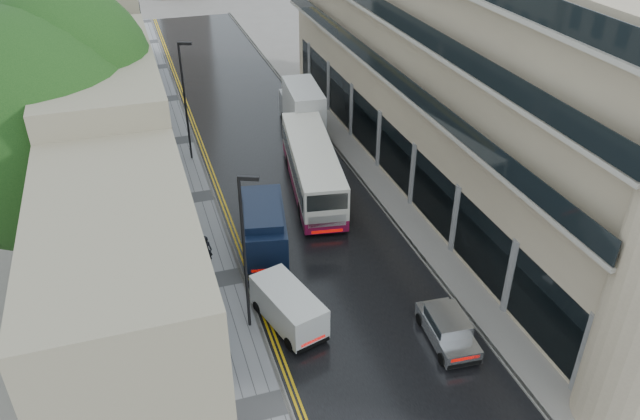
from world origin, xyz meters
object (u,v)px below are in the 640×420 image
pedestrian (206,250)px  silver_hatchback (444,351)px  tree_far (59,80)px  navy_van (245,248)px  white_lorry (292,119)px  lamp_post_far (185,103)px  cream_bus (300,194)px  tree_near (37,168)px  white_van (290,333)px  lamp_post_near (245,256)px

pedestrian → silver_hatchback: bearing=141.1°
tree_far → navy_van: size_ratio=2.28×
white_lorry → lamp_post_far: size_ratio=0.92×
silver_hatchback → cream_bus: bearing=104.8°
tree_near → tree_far: tree_near is taller
white_lorry → white_van: white_lorry is taller
cream_bus → white_lorry: (2.22, 9.47, 0.41)m
silver_hatchback → lamp_post_far: size_ratio=0.46×
navy_van → lamp_post_far: (-0.84, 13.23, 2.58)m
silver_hatchback → lamp_post_far: 23.28m
tree_near → white_van: size_ratio=3.47×
white_van → lamp_post_far: lamp_post_far is taller
tree_far → lamp_post_far: size_ratio=1.61×
tree_far → lamp_post_far: 7.46m
tree_far → cream_bus: size_ratio=1.17×
tree_near → tree_far: size_ratio=1.11×
tree_near → white_lorry: bearing=42.1°
white_lorry → lamp_post_far: bearing=-172.4°
navy_van → lamp_post_near: (-0.70, -4.01, 2.43)m
tree_near → white_lorry: size_ratio=1.96×
silver_hatchback → pedestrian: (-8.12, 9.73, 0.27)m
cream_bus → navy_van: size_ratio=1.95×
tree_near → navy_van: bearing=-3.0°
cream_bus → lamp_post_far: lamp_post_far is taller
cream_bus → lamp_post_near: (-4.74, -8.08, 2.37)m
white_van → tree_far: bearing=98.3°
tree_near → white_van: bearing=-35.6°
tree_near → lamp_post_far: 15.08m
lamp_post_near → navy_van: bearing=103.9°
cream_bus → silver_hatchback: (2.32, -12.74, -0.78)m
tree_far → lamp_post_near: (7.25, -17.45, -2.39)m
white_van → navy_van: bearing=80.4°
cream_bus → lamp_post_far: 10.68m
tree_near → white_van: 12.45m
cream_bus → pedestrian: cream_bus is taller
white_lorry → navy_van: 14.93m
white_lorry → navy_van: (-6.26, -13.54, -0.47)m
cream_bus → white_van: size_ratio=2.67×
silver_hatchback → white_van: size_ratio=0.90×
tree_far → white_van: (8.56, -19.35, -5.31)m
tree_far → lamp_post_near: size_ratio=1.67×
cream_bus → pedestrian: 6.55m
silver_hatchback → pedestrian: size_ratio=2.13×
cream_bus → white_van: 10.57m
silver_hatchback → pedestrian: 12.68m
white_lorry → pedestrian: (-8.02, -12.47, -0.92)m
white_lorry → silver_hatchback: size_ratio=1.98×
tree_near → lamp_post_far: (7.41, 12.79, -2.96)m
tree_near → lamp_post_near: tree_near is taller
silver_hatchback → white_lorry: bearing=94.8°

